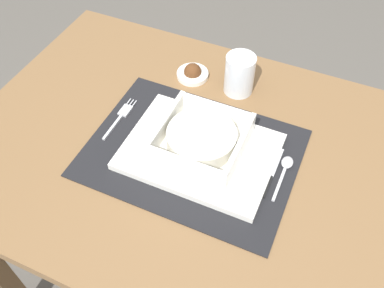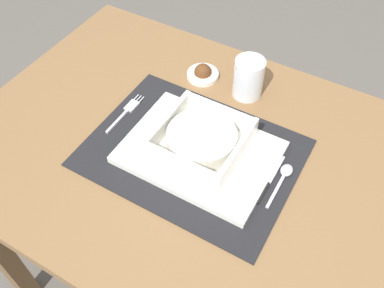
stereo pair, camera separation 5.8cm
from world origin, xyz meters
name	(u,v)px [view 2 (the right image)]	position (x,y,z in m)	size (l,w,h in m)	color
ground_plane	(186,277)	(0.00, 0.00, 0.00)	(6.00, 6.00, 0.00)	#59544C
dining_table	(183,173)	(0.00, 0.00, 0.61)	(0.95, 0.72, 0.72)	brown
placemat	(192,153)	(0.03, -0.01, 0.72)	(0.44, 0.33, 0.00)	black
serving_plate	(200,152)	(0.05, -0.01, 0.73)	(0.31, 0.23, 0.02)	white
porridge_bowl	(201,141)	(0.05, 0.00, 0.76)	(0.17, 0.17, 0.05)	white
fork	(127,110)	(-0.16, 0.02, 0.72)	(0.02, 0.13, 0.00)	silver
spoon	(284,175)	(0.22, 0.03, 0.73)	(0.02, 0.12, 0.01)	silver
butter_knife	(268,182)	(0.20, 0.00, 0.72)	(0.01, 0.13, 0.01)	black
bread_knife	(255,179)	(0.18, -0.01, 0.72)	(0.01, 0.13, 0.01)	#59331E
drinking_glass	(248,80)	(0.05, 0.22, 0.76)	(0.07, 0.07, 0.10)	white
condiment_saucer	(203,73)	(-0.07, 0.22, 0.73)	(0.08, 0.08, 0.04)	white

